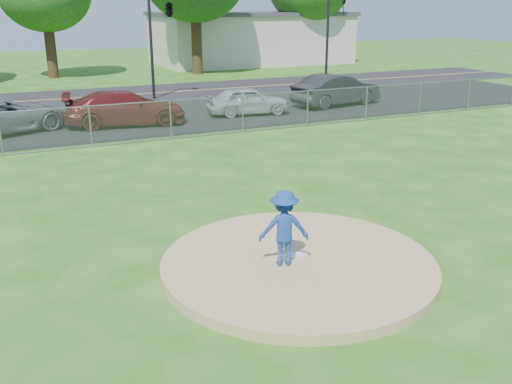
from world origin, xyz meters
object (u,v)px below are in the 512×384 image
traffic_signal_center (167,11)px  parked_car_darkred (125,108)px  parked_car_charcoal (336,90)px  parked_car_gray (3,116)px  parked_car_pearl (248,101)px  pitcher (284,228)px  traffic_signal_right (331,31)px  commercial_building (250,38)px

traffic_signal_center → parked_car_darkred: (-3.96, -6.59, -3.87)m
parked_car_charcoal → traffic_signal_center: bearing=38.3°
traffic_signal_center → parked_car_gray: traffic_signal_center is taller
parked_car_gray → parked_car_pearl: bearing=-116.3°
parked_car_charcoal → pitcher: bearing=134.2°
traffic_signal_right → parked_car_darkred: traffic_signal_right is taller
traffic_signal_right → parked_car_gray: traffic_signal_right is taller
parked_car_darkred → commercial_building: bearing=-26.9°
parked_car_pearl → commercial_building: bearing=-17.7°
commercial_building → traffic_signal_center: traffic_signal_center is taller
commercial_building → pitcher: commercial_building is taller
pitcher → parked_car_charcoal: size_ratio=0.31×
parked_car_darkred → parked_car_gray: bearing=93.0°
traffic_signal_center → pitcher: 22.76m
parked_car_gray → parked_car_charcoal: parked_car_charcoal is taller
traffic_signal_center → parked_car_pearl: size_ratio=1.46×
parked_car_gray → traffic_signal_right: bearing=-96.3°
parked_car_pearl → parked_car_charcoal: (5.15, 0.46, 0.14)m
commercial_building → parked_car_darkred: commercial_building is taller
pitcher → parked_car_gray: 16.52m
parked_car_gray → parked_car_darkred: 4.85m
pitcher → parked_car_charcoal: 19.53m
traffic_signal_center → parked_car_darkred: bearing=-121.0°
commercial_building → parked_car_charcoal: 22.70m
traffic_signal_right → parked_car_pearl: (-8.47, -6.54, -2.70)m
traffic_signal_right → pitcher: 26.54m
parked_car_darkred → parked_car_charcoal: size_ratio=1.06×
commercial_building → pitcher: (-16.35, -38.04, -1.22)m
parked_car_gray → parked_car_charcoal: (15.73, 0.05, 0.08)m
pitcher → parked_car_gray: bearing=-54.5°
commercial_building → traffic_signal_right: 16.14m
parked_car_pearl → parked_car_gray: bearing=94.6°
parked_car_pearl → parked_car_charcoal: parked_car_charcoal is taller
commercial_building → traffic_signal_center: bearing=-126.9°
commercial_building → parked_car_pearl: size_ratio=4.29×
parked_car_gray → parked_car_charcoal: bearing=-113.9°
commercial_building → parked_car_darkred: size_ratio=3.23×
parked_car_darkred → pitcher: bearing=-173.0°
traffic_signal_right → parked_car_gray: 20.19m
parked_car_gray → parked_car_darkred: (4.83, -0.45, 0.03)m
pitcher → parked_car_darkred: 15.46m
parked_car_gray → pitcher: bearing=171.5°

